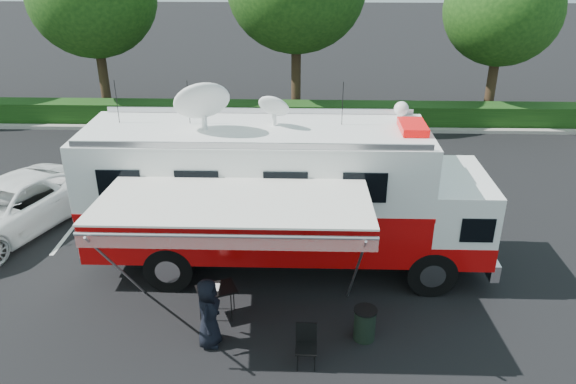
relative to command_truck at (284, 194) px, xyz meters
name	(u,v)px	position (x,y,z in m)	size (l,w,h in m)	color
ground_plane	(287,264)	(0.09, 0.00, -2.07)	(120.00, 120.00, 0.00)	black
back_border	(323,8)	(1.23, 12.90, 2.93)	(60.00, 6.14, 8.87)	#9E998E
stall_lines	(275,213)	(-0.41, 3.00, -2.07)	(24.12, 5.50, 0.01)	silver
command_truck	(284,194)	(0.00, 0.00, 0.00)	(10.07, 2.77, 4.84)	black
awning	(233,208)	(-0.90, -2.87, 1.05)	(5.50, 2.83, 3.32)	silver
white_suv	(14,231)	(-8.09, 1.59, -2.07)	(2.55, 5.53, 1.54)	white
person	(211,343)	(-1.48, -3.20, -2.07)	(0.78, 0.51, 1.60)	black
folding_table	(216,290)	(-1.46, -2.21, -1.39)	(1.03, 0.90, 0.74)	black
folding_chair	(306,341)	(0.58, -3.72, -1.53)	(0.45, 0.47, 0.91)	black
trash_bin	(365,324)	(1.85, -2.93, -1.69)	(0.51, 0.51, 0.76)	black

